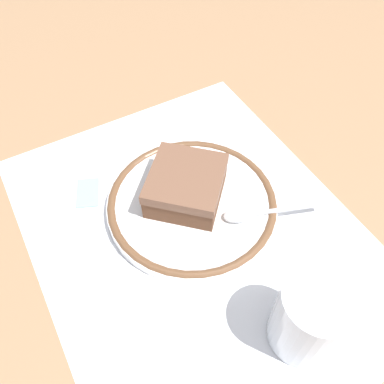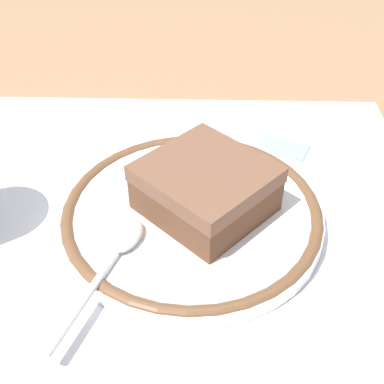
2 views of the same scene
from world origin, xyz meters
TOP-DOWN VIEW (x-y plane):
  - ground_plane at (0.00, 0.00)m, footprint 2.40×2.40m
  - placemat at (0.00, 0.00)m, footprint 0.50×0.40m
  - plate at (-0.04, 0.02)m, footprint 0.23×0.23m
  - cake_slice at (-0.05, 0.01)m, footprint 0.14×0.13m
  - spoon at (0.02, 0.07)m, footprint 0.06×0.13m
  - cup at (0.17, 0.04)m, footprint 0.08×0.08m
  - sugar_packet at (-0.13, -0.10)m, footprint 0.06×0.05m

SIDE VIEW (x-z plane):
  - ground_plane at x=0.00m, z-range 0.00..0.00m
  - placemat at x=0.00m, z-range 0.00..0.00m
  - sugar_packet at x=-0.13m, z-range 0.00..0.01m
  - plate at x=-0.04m, z-range 0.00..0.02m
  - spoon at x=0.02m, z-range 0.01..0.03m
  - cake_slice at x=-0.05m, z-range 0.02..0.06m
  - cup at x=0.17m, z-range 0.00..0.09m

